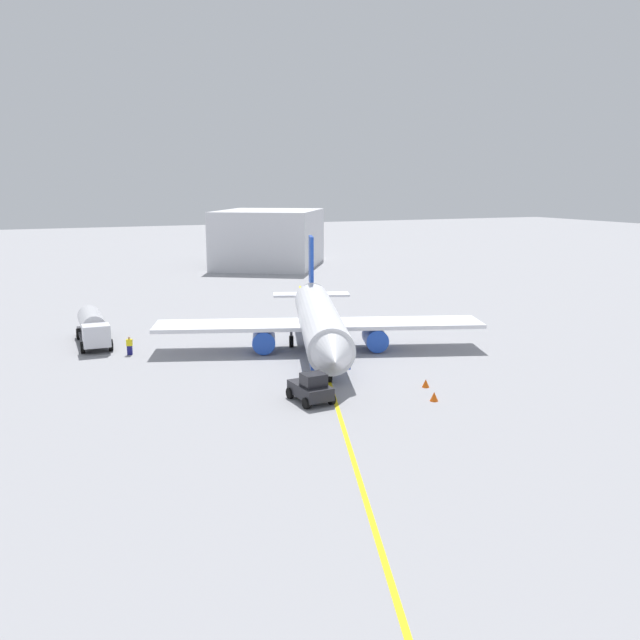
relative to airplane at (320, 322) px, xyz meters
name	(u,v)px	position (x,y,z in m)	size (l,w,h in m)	color
ground_plane	(320,352)	(0.46, -0.16, -2.68)	(400.00, 400.00, 0.00)	#939399
airplane	(320,322)	(0.00, 0.00, 0.00)	(30.09, 30.44, 9.72)	white
fuel_tanker	(93,327)	(-11.18, -19.17, -0.96)	(10.05, 2.95, 3.15)	#2D2D33
pushback_tug	(311,388)	(13.73, -6.67, -1.67)	(3.75, 2.57, 2.20)	#232328
refueling_worker	(130,346)	(-5.41, -16.56, -1.86)	(0.51, 0.61, 1.71)	navy
safety_cone_nose	(434,396)	(17.10, 1.51, -2.34)	(0.61, 0.61, 0.68)	#F2590F
safety_cone_wingtip	(426,383)	(14.00, 2.77, -2.36)	(0.57, 0.57, 0.64)	#F2590F
distant_hangar	(269,238)	(-64.57, 17.82, 2.58)	(28.52, 26.88, 10.53)	silver
taxi_line_marking	(320,351)	(0.46, -0.16, -2.67)	(82.55, 0.30, 0.01)	yellow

